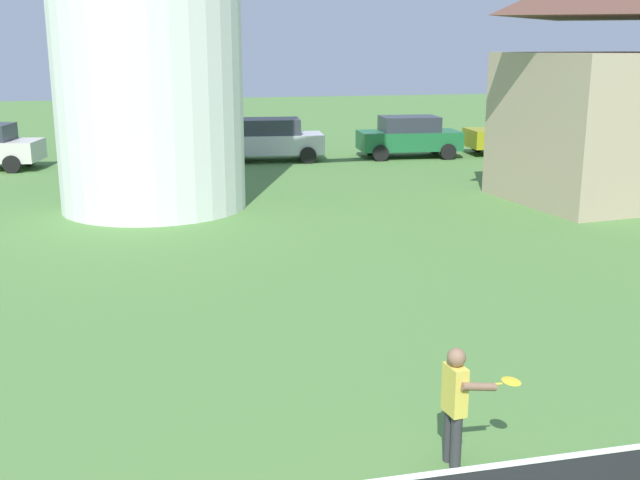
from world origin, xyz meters
name	(u,v)px	position (x,y,z in m)	size (l,w,h in m)	color
player_far	(457,399)	(1.14, 3.17, 0.72)	(0.76, 0.45, 1.28)	#333338
parked_car_blue	(147,142)	(-1.56, 24.81, 0.81)	(4.09, 2.31, 1.56)	#334C99
parked_car_silver	(270,139)	(2.89, 24.67, 0.81)	(4.08, 2.21, 1.56)	silver
parked_car_green	(409,136)	(8.23, 24.36, 0.81)	(3.94, 2.13, 1.56)	#1E6638
parked_car_mustard	(522,133)	(12.89, 24.22, 0.81)	(4.45, 2.13, 1.56)	#999919
chapel	(628,80)	(11.14, 15.25, 3.28)	(6.78, 5.30, 7.60)	tan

